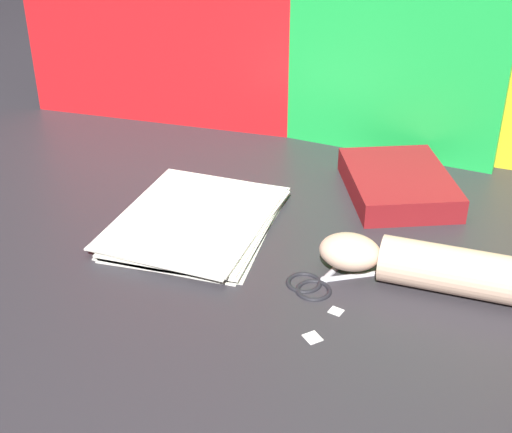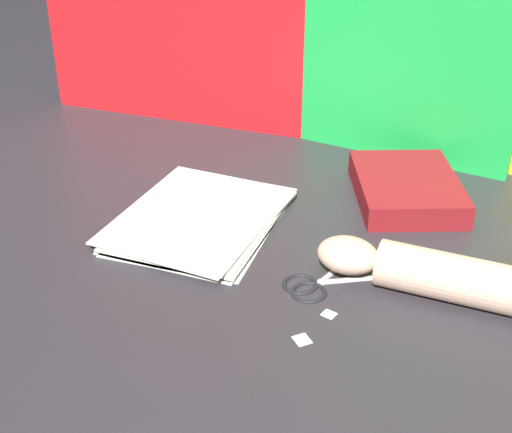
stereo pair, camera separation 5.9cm
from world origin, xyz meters
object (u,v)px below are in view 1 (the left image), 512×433
object	(u,v)px
book_closed	(398,184)
hand_forearm	(432,267)
scissors	(323,278)
paper_stack	(197,220)

from	to	relation	value
book_closed	hand_forearm	bearing A→B (deg)	-72.47
scissors	hand_forearm	xyz separation A→B (m)	(0.14, 0.03, 0.03)
paper_stack	hand_forearm	world-z (taller)	hand_forearm
scissors	hand_forearm	world-z (taller)	hand_forearm
book_closed	hand_forearm	size ratio (longest dim) A/B	0.87
scissors	hand_forearm	size ratio (longest dim) A/B	0.55
paper_stack	hand_forearm	xyz separation A→B (m)	(0.37, -0.06, 0.02)
scissors	hand_forearm	bearing A→B (deg)	13.06
scissors	hand_forearm	distance (m)	0.15
book_closed	hand_forearm	distance (m)	0.27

